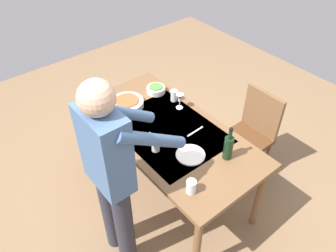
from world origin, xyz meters
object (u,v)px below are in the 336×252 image
Objects in this scene: dinner_plate_near at (190,155)px; wine_bottle at (228,147)px; water_cup_near_right at (191,187)px; wine_glass_left at (180,99)px; water_cup_near_left at (174,96)px; person_server at (112,172)px; side_bowl_salad at (156,89)px; serving_bowl_pasta at (127,103)px; dining_table at (168,137)px; chair_near at (253,130)px; water_cup_far_left at (156,146)px.

wine_bottle is at bearing -133.15° from dinner_plate_near.
dinner_plate_near is at bearing -41.53° from water_cup_near_right.
water_cup_near_left is (0.12, -0.04, -0.05)m from wine_glass_left.
person_server is 15.41× the size of water_cup_near_left.
person_server is 1.23m from side_bowl_salad.
water_cup_near_left is 0.44m from serving_bowl_pasta.
wine_bottle is at bearing -167.47° from serving_bowl_pasta.
dining_table is 1.86× the size of chair_near.
water_cup_far_left is at bearing 80.42° from chair_near.
dining_table is 15.81× the size of water_cup_near_right.
wine_glass_left is at bearing 48.40° from chair_near.
chair_near is 1.08m from water_cup_far_left.
person_server reaches higher than wine_glass_left.
wine_glass_left is at bearing -177.73° from side_bowl_salad.
side_bowl_salad is at bearing 2.27° from wine_glass_left.
dinner_plate_near is (-0.04, 0.86, 0.25)m from chair_near.
dinner_plate_near is (-0.51, 0.33, -0.10)m from wine_glass_left.
wine_glass_left is 0.66× the size of dinner_plate_near.
dinner_plate_near reaches higher than dining_table.
water_cup_near_right is (-0.31, 1.09, 0.30)m from chair_near.
water_cup_far_left is (-0.30, 0.50, -0.06)m from wine_glass_left.
person_server is 1.15m from water_cup_near_left.
side_bowl_salad is at bearing -37.70° from water_cup_far_left.
dining_table is at bearing 70.05° from chair_near.
person_server is 15.77× the size of water_cup_near_right.
wine_bottle is at bearing -80.80° from water_cup_near_right.
water_cup_near_left is at bearing -46.52° from dining_table.
serving_bowl_pasta is (0.76, -0.61, -0.16)m from person_server.
wine_glass_left reaches higher than side_bowl_salad.
chair_near is at bearing -70.07° from wine_bottle.
water_cup_near_left is at bearing -167.31° from side_bowl_salad.
serving_bowl_pasta is 1.30× the size of dinner_plate_near.
wine_bottle is 2.76× the size of water_cup_near_right.
side_bowl_salad is 0.78× the size of dinner_plate_near.
water_cup_far_left reaches higher than side_bowl_salad.
wine_bottle is (-0.53, -0.16, 0.19)m from dining_table.
person_server is at bearing 110.16° from dining_table.
chair_near is 10.12× the size of water_cup_far_left.
wine_bottle reaches higher than dinner_plate_near.
chair_near is 8.31× the size of water_cup_near_left.
wine_bottle is 1.29× the size of dinner_plate_near.
wine_bottle is 1.64× the size of side_bowl_salad.
wine_bottle is 1.96× the size of wine_glass_left.
water_cup_near_left is 0.68m from water_cup_far_left.
person_server is 1.06m from wine_glass_left.
dinner_plate_near is at bearing 150.29° from water_cup_near_left.
person_server reaches higher than side_bowl_salad.
wine_bottle is at bearing -137.27° from water_cup_far_left.
wine_bottle is 3.29× the size of water_cup_far_left.
dining_table is at bearing -61.82° from water_cup_far_left.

